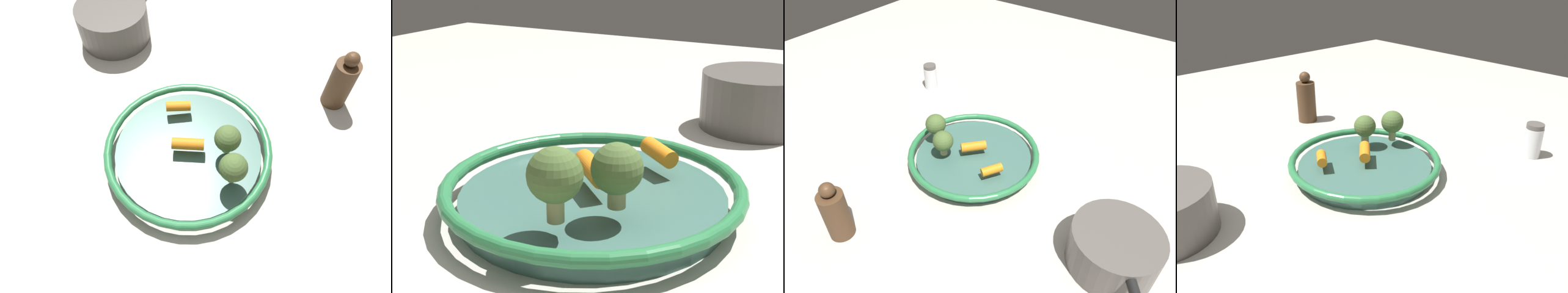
# 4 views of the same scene
# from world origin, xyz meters

# --- Properties ---
(ground_plane) EXTENTS (1.96, 1.96, 0.00)m
(ground_plane) POSITION_xyz_m (0.00, 0.00, 0.00)
(ground_plane) COLOR #B7B2A8
(serving_bowl) EXTENTS (0.30, 0.30, 0.04)m
(serving_bowl) POSITION_xyz_m (0.00, 0.00, 0.02)
(serving_bowl) COLOR #3D665B
(serving_bowl) RESTS_ON ground_plane
(baby_carrot_near_rim) EXTENTS (0.05, 0.06, 0.02)m
(baby_carrot_near_rim) POSITION_xyz_m (-0.00, -0.00, 0.05)
(baby_carrot_near_rim) COLOR orange
(baby_carrot_near_rim) RESTS_ON serving_bowl
(baby_carrot_back) EXTENTS (0.04, 0.05, 0.02)m
(baby_carrot_back) POSITION_xyz_m (-0.08, 0.04, 0.05)
(baby_carrot_back) COLOR orange
(baby_carrot_back) RESTS_ON serving_bowl
(broccoli_floret_mid) EXTENTS (0.05, 0.05, 0.06)m
(broccoli_floret_mid) POSITION_xyz_m (0.05, 0.05, 0.07)
(broccoli_floret_mid) COLOR tan
(broccoli_floret_mid) RESTS_ON serving_bowl
(broccoli_floret_edge) EXTENTS (0.05, 0.05, 0.06)m
(broccoli_floret_edge) POSITION_xyz_m (0.09, 0.02, 0.08)
(broccoli_floret_edge) COLOR tan
(broccoli_floret_edge) RESTS_ON serving_bowl
(salt_shaker) EXTENTS (0.04, 0.04, 0.07)m
(salt_shaker) POSITION_xyz_m (0.31, -0.19, 0.04)
(salt_shaker) COLOR silver
(salt_shaker) RESTS_ON ground_plane
(pepper_mill) EXTENTS (0.05, 0.05, 0.13)m
(pepper_mill) POSITION_xyz_m (0.08, 0.31, 0.06)
(pepper_mill) COLOR #4C331E
(pepper_mill) RESTS_ON ground_plane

